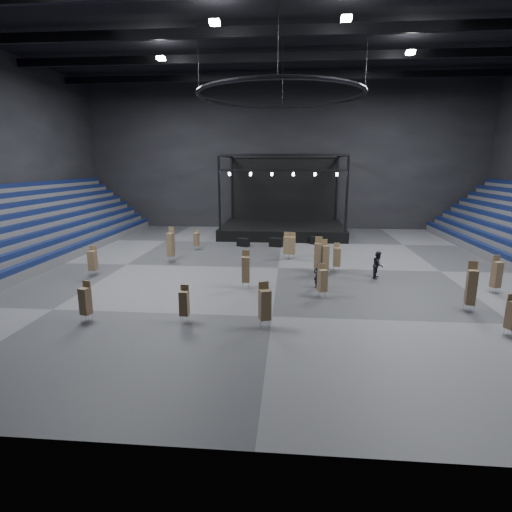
# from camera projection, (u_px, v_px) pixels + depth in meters

# --- Properties ---
(floor) EXTENTS (50.00, 50.00, 0.00)m
(floor) POSITION_uv_depth(u_px,v_px,m) (278.00, 268.00, 31.84)
(floor) COLOR #4C4C4F
(floor) RESTS_ON ground
(ceiling) EXTENTS (50.00, 42.00, 0.20)m
(ceiling) POSITION_uv_depth(u_px,v_px,m) (282.00, 18.00, 27.81)
(ceiling) COLOR black
(ceiling) RESTS_ON wall_back
(wall_back) EXTENTS (50.00, 0.20, 18.00)m
(wall_back) POSITION_uv_depth(u_px,v_px,m) (285.00, 157.00, 50.22)
(wall_back) COLOR black
(wall_back) RESTS_ON ground
(wall_front) EXTENTS (50.00, 0.20, 18.00)m
(wall_front) POSITION_uv_depth(u_px,v_px,m) (255.00, 123.00, 9.43)
(wall_front) COLOR black
(wall_front) RESTS_ON ground
(bleachers_left) EXTENTS (7.20, 40.00, 6.40)m
(bleachers_left) POSITION_uv_depth(u_px,v_px,m) (5.00, 242.00, 33.38)
(bleachers_left) COLOR #4F4F52
(bleachers_left) RESTS_ON floor
(stage) EXTENTS (14.00, 10.00, 9.20)m
(stage) POSITION_uv_depth(u_px,v_px,m) (283.00, 222.00, 47.28)
(stage) COLOR black
(stage) RESTS_ON floor
(truss_ring) EXTENTS (12.30, 12.30, 5.15)m
(truss_ring) POSITION_uv_depth(u_px,v_px,m) (281.00, 95.00, 28.93)
(truss_ring) COLOR black
(truss_ring) RESTS_ON ceiling
(roof_girders) EXTENTS (49.00, 30.35, 0.70)m
(roof_girders) POSITION_uv_depth(u_px,v_px,m) (281.00, 31.00, 27.99)
(roof_girders) COLOR black
(roof_girders) RESTS_ON ceiling
(floodlights) EXTENTS (28.60, 16.60, 0.25)m
(floodlights) POSITION_uv_depth(u_px,v_px,m) (280.00, 20.00, 24.24)
(floodlights) COLOR white
(floodlights) RESTS_ON roof_girders
(flight_case_left) EXTENTS (1.37, 1.05, 0.82)m
(flight_case_left) POSITION_uv_depth(u_px,v_px,m) (243.00, 242.00, 40.18)
(flight_case_left) COLOR black
(flight_case_left) RESTS_ON floor
(flight_case_mid) EXTENTS (1.43, 0.96, 0.87)m
(flight_case_mid) POSITION_uv_depth(u_px,v_px,m) (276.00, 242.00, 40.02)
(flight_case_mid) COLOR black
(flight_case_mid) RESTS_ON floor
(flight_case_right) EXTENTS (1.36, 1.02, 0.81)m
(flight_case_right) POSITION_uv_depth(u_px,v_px,m) (316.00, 240.00, 41.19)
(flight_case_right) COLOR black
(flight_case_right) RESTS_ON floor
(chair_stack_0) EXTENTS (0.63, 0.63, 2.82)m
(chair_stack_0) POSITION_uv_depth(u_px,v_px,m) (318.00, 255.00, 29.80)
(chair_stack_0) COLOR silver
(chair_stack_0) RESTS_ON floor
(chair_stack_1) EXTENTS (0.54, 0.54, 2.20)m
(chair_stack_1) POSITION_uv_depth(u_px,v_px,m) (337.00, 257.00, 30.61)
(chair_stack_1) COLOR silver
(chair_stack_1) RESTS_ON floor
(chair_stack_2) EXTENTS (0.53, 0.53, 2.55)m
(chair_stack_2) POSITION_uv_depth(u_px,v_px,m) (246.00, 269.00, 26.38)
(chair_stack_2) COLOR silver
(chair_stack_2) RESTS_ON floor
(chair_stack_3) EXTENTS (0.59, 0.59, 2.47)m
(chair_stack_3) POSITION_uv_depth(u_px,v_px,m) (496.00, 274.00, 25.30)
(chair_stack_3) COLOR silver
(chair_stack_3) RESTS_ON floor
(chair_stack_4) EXTENTS (0.64, 0.64, 2.65)m
(chair_stack_4) POSITION_uv_depth(u_px,v_px,m) (325.00, 257.00, 29.65)
(chair_stack_4) COLOR silver
(chair_stack_4) RESTS_ON floor
(chair_stack_5) EXTENTS (0.54, 0.54, 2.33)m
(chair_stack_5) POSITION_uv_depth(u_px,v_px,m) (286.00, 245.00, 34.75)
(chair_stack_5) COLOR silver
(chair_stack_5) RESTS_ON floor
(chair_stack_6) EXTENTS (0.64, 0.64, 2.92)m
(chair_stack_6) POSITION_uv_depth(u_px,v_px,m) (171.00, 244.00, 33.78)
(chair_stack_6) COLOR silver
(chair_stack_6) RESTS_ON floor
(chair_stack_7) EXTENTS (0.58, 0.58, 2.87)m
(chair_stack_7) POSITION_uv_depth(u_px,v_px,m) (471.00, 286.00, 22.13)
(chair_stack_7) COLOR silver
(chair_stack_7) RESTS_ON floor
(chair_stack_8) EXTENTS (0.54, 0.54, 2.24)m
(chair_stack_8) POSITION_uv_depth(u_px,v_px,m) (93.00, 260.00, 29.28)
(chair_stack_8) COLOR silver
(chair_stack_8) RESTS_ON floor
(chair_stack_9) EXTENTS (0.58, 0.58, 2.17)m
(chair_stack_9) POSITION_uv_depth(u_px,v_px,m) (85.00, 300.00, 20.75)
(chair_stack_9) COLOR silver
(chair_stack_9) RESTS_ON floor
(chair_stack_10) EXTENTS (0.58, 0.58, 2.07)m
(chair_stack_10) POSITION_uv_depth(u_px,v_px,m) (512.00, 314.00, 18.98)
(chair_stack_10) COLOR silver
(chair_stack_10) RESTS_ON floor
(chair_stack_11) EXTENTS (0.47, 0.47, 1.98)m
(chair_stack_11) POSITION_uv_depth(u_px,v_px,m) (184.00, 303.00, 20.70)
(chair_stack_11) COLOR silver
(chair_stack_11) RESTS_ON floor
(chair_stack_12) EXTENTS (0.63, 0.63, 2.32)m
(chair_stack_12) POSITION_uv_depth(u_px,v_px,m) (292.00, 245.00, 34.63)
(chair_stack_12) COLOR silver
(chair_stack_12) RESTS_ON floor
(chair_stack_13) EXTENTS (0.65, 0.65, 2.10)m
(chair_stack_13) POSITION_uv_depth(u_px,v_px,m) (322.00, 280.00, 24.53)
(chair_stack_13) COLOR silver
(chair_stack_13) RESTS_ON floor
(chair_stack_14) EXTENTS (0.69, 0.69, 2.35)m
(chair_stack_14) POSITION_uv_depth(u_px,v_px,m) (265.00, 304.00, 19.94)
(chair_stack_14) COLOR silver
(chair_stack_14) RESTS_ON floor
(chair_stack_15) EXTENTS (0.53, 0.53, 1.93)m
(chair_stack_15) POSITION_uv_depth(u_px,v_px,m) (196.00, 239.00, 38.52)
(chair_stack_15) COLOR silver
(chair_stack_15) RESTS_ON floor
(man_center) EXTENTS (0.75, 0.62, 1.77)m
(man_center) POSITION_uv_depth(u_px,v_px,m) (318.00, 275.00, 26.49)
(man_center) COLOR black
(man_center) RESTS_ON floor
(crew_member) EXTENTS (1.05, 1.16, 1.97)m
(crew_member) POSITION_uv_depth(u_px,v_px,m) (378.00, 265.00, 28.80)
(crew_member) COLOR black
(crew_member) RESTS_ON floor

